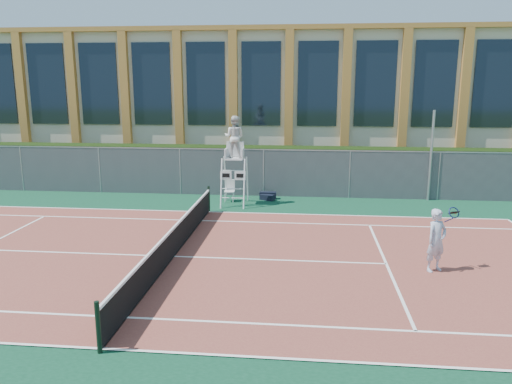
# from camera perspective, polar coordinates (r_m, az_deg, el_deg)

# --- Properties ---
(ground) EXTENTS (120.00, 120.00, 0.00)m
(ground) POSITION_cam_1_polar(r_m,az_deg,el_deg) (15.65, -9.36, -7.38)
(ground) COLOR #233814
(apron) EXTENTS (36.00, 20.00, 0.01)m
(apron) POSITION_cam_1_polar(r_m,az_deg,el_deg) (16.57, -8.46, -6.22)
(apron) COLOR #0C3821
(apron) RESTS_ON ground
(tennis_court) EXTENTS (23.77, 10.97, 0.02)m
(tennis_court) POSITION_cam_1_polar(r_m,az_deg,el_deg) (15.65, -9.36, -7.31)
(tennis_court) COLOR brown
(tennis_court) RESTS_ON apron
(tennis_net) EXTENTS (0.10, 11.30, 1.10)m
(tennis_net) POSITION_cam_1_polar(r_m,az_deg,el_deg) (15.48, -9.43, -5.51)
(tennis_net) COLOR black
(tennis_net) RESTS_ON ground
(fence) EXTENTS (40.00, 0.06, 2.20)m
(fence) POSITION_cam_1_polar(r_m,az_deg,el_deg) (23.71, -3.96, 2.24)
(fence) COLOR #595E60
(fence) RESTS_ON ground
(hedge) EXTENTS (40.00, 1.40, 2.20)m
(hedge) POSITION_cam_1_polar(r_m,az_deg,el_deg) (24.88, -3.49, 2.72)
(hedge) COLOR black
(hedge) RESTS_ON ground
(building) EXTENTS (45.00, 10.60, 8.22)m
(building) POSITION_cam_1_polar(r_m,az_deg,el_deg) (32.42, -1.27, 10.37)
(building) COLOR beige
(building) RESTS_ON ground
(steel_pole) EXTENTS (0.12, 0.12, 4.09)m
(steel_pole) POSITION_cam_1_polar(r_m,az_deg,el_deg) (23.79, 19.37, 3.91)
(steel_pole) COLOR #9EA0A5
(steel_pole) RESTS_ON ground
(umpire_chair) EXTENTS (1.10, 1.69, 3.93)m
(umpire_chair) POSITION_cam_1_polar(r_m,az_deg,el_deg) (21.62, -2.49, 6.03)
(umpire_chair) COLOR white
(umpire_chair) RESTS_ON ground
(plastic_chair) EXTENTS (0.46, 0.46, 0.97)m
(plastic_chair) POSITION_cam_1_polar(r_m,az_deg,el_deg) (22.56, -3.03, 0.38)
(plastic_chair) COLOR silver
(plastic_chair) RESTS_ON apron
(sports_bag_near) EXTENTS (0.78, 0.33, 0.33)m
(sports_bag_near) POSITION_cam_1_polar(r_m,az_deg,el_deg) (23.05, 1.36, -0.38)
(sports_bag_near) COLOR black
(sports_bag_near) RESTS_ON apron
(sports_bag_far) EXTENTS (0.71, 0.52, 0.26)m
(sports_bag_far) POSITION_cam_1_polar(r_m,az_deg,el_deg) (22.79, 1.27, -0.61)
(sports_bag_far) COLOR black
(sports_bag_far) RESTS_ON apron
(tennis_player) EXTENTS (1.06, 0.81, 1.80)m
(tennis_player) POSITION_cam_1_polar(r_m,az_deg,el_deg) (14.91, 19.93, -5.20)
(tennis_player) COLOR #AFB9D2
(tennis_player) RESTS_ON tennis_court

